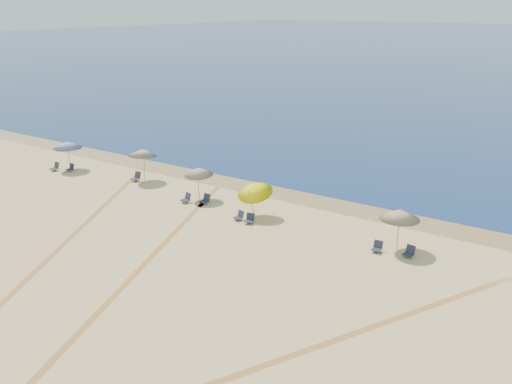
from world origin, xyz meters
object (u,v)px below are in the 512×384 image
umbrella_1 (142,152)px  umbrella_2 (198,171)px  chair_3 (186,198)px  chair_6 (250,219)px  chair_7 (377,247)px  umbrella_4 (400,214)px  chair_0 (55,167)px  chair_8 (409,252)px  chair_5 (239,216)px  chair_2 (136,177)px  umbrella_3 (254,189)px  umbrella_0 (67,145)px  chair_4 (205,199)px  chair_1 (71,168)px

umbrella_1 → umbrella_2: umbrella_1 is taller
chair_3 → chair_6: chair_3 is taller
umbrella_2 → chair_7: size_ratio=3.94×
umbrella_4 → chair_0: 28.69m
umbrella_4 → chair_8: size_ratio=3.63×
chair_5 → chair_7: size_ratio=1.12×
umbrella_2 → chair_5: 5.18m
chair_6 → umbrella_4: bearing=-7.4°
chair_7 → chair_2: bearing=173.0°
chair_6 → umbrella_3: bearing=93.8°
umbrella_0 → chair_6: umbrella_0 is taller
umbrella_0 → umbrella_3: umbrella_3 is taller
chair_2 → chair_4: chair_2 is taller
umbrella_2 → chair_8: 15.41m
umbrella_3 → chair_8: umbrella_3 is taller
umbrella_1 → chair_3: size_ratio=3.51×
umbrella_0 → chair_2: (6.87, 0.77, -1.77)m
chair_5 → chair_8: (10.70, 0.72, 0.01)m
umbrella_4 → chair_2: umbrella_4 is taller
chair_2 → chair_6: 12.27m
chair_2 → umbrella_2: bearing=-2.4°
umbrella_1 → chair_1: (-6.76, -1.55, -1.96)m
umbrella_4 → chair_2: (-21.04, 0.88, -1.79)m
chair_5 → chair_0: bearing=-167.3°
umbrella_3 → chair_0: size_ratio=3.57×
chair_2 → umbrella_0: bearing=-171.8°
umbrella_1 → chair_4: 7.61m
umbrella_0 → chair_7: umbrella_0 is taller
umbrella_1 → chair_4: (7.21, -1.48, -1.94)m
chair_2 → chair_3: size_ratio=0.93×
umbrella_0 → chair_5: 18.23m
umbrella_3 → umbrella_2: bearing=173.2°
umbrella_2 → chair_7: (13.60, -1.27, -1.75)m
umbrella_4 → chair_7: bearing=-132.2°
chair_1 → chair_8: size_ratio=0.92×
umbrella_4 → chair_7: (-0.80, -0.88, -1.82)m
umbrella_0 → umbrella_1: 7.36m
chair_0 → chair_4: (15.18, 0.63, 0.00)m
chair_1 → chair_3: bearing=-0.7°
chair_0 → chair_1: 1.33m
umbrella_0 → chair_8: bearing=-1.3°
umbrella_0 → umbrella_2: size_ratio=1.02×
umbrella_4 → chair_7: size_ratio=4.04×
umbrella_2 → umbrella_4: (14.40, -0.39, 0.07)m
umbrella_3 → chair_7: (8.58, -0.67, -1.55)m
chair_3 → umbrella_4: bearing=15.9°
umbrella_0 → chair_6: (18.93, -1.47, -1.81)m
chair_3 → chair_8: 15.58m
umbrella_0 → umbrella_2: 13.50m
umbrella_4 → chair_4: bearing=-179.4°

